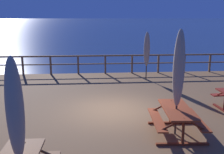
{
  "coord_description": "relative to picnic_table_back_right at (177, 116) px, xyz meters",
  "views": [
    {
      "loc": [
        -0.75,
        -9.0,
        4.25
      ],
      "look_at": [
        0.0,
        0.93,
        1.89
      ],
      "focal_mm": 42.3,
      "sensor_mm": 36.0,
      "label": 1
    }
  ],
  "objects": [
    {
      "name": "picnic_table_back_right",
      "position": [
        0.0,
        0.0,
        0.0
      ],
      "size": [
        1.51,
        1.86,
        0.78
      ],
      "color": "#993819",
      "rests_on": "wooden_deck"
    },
    {
      "name": "ground_plane",
      "position": [
        -1.63,
        2.09,
        -1.44
      ],
      "size": [
        600.0,
        600.0,
        0.0
      ],
      "primitive_type": "plane",
      "color": "navy"
    },
    {
      "name": "wooden_deck",
      "position": [
        -1.63,
        2.09,
        -1.0
      ],
      "size": [
        15.99,
        12.45,
        0.89
      ],
      "primitive_type": "cube",
      "color": "brown",
      "rests_on": "ground"
    },
    {
      "name": "railing_waterside_far",
      "position": [
        -1.63,
        8.17,
        0.18
      ],
      "size": [
        15.79,
        0.1,
        1.09
      ],
      "color": "brown",
      "rests_on": "wooden_deck"
    },
    {
      "name": "patio_umbrella_tall_back_right",
      "position": [
        -3.76,
        -2.39,
        1.16
      ],
      "size": [
        0.32,
        0.32,
        2.69
      ],
      "color": "#4C3828",
      "rests_on": "wooden_deck"
    },
    {
      "name": "patio_umbrella_tall_back_left",
      "position": [
        -0.03,
        -0.02,
        1.36
      ],
      "size": [
        0.32,
        0.32,
        3.01
      ],
      "color": "#4C3828",
      "rests_on": "wooden_deck"
    },
    {
      "name": "patio_umbrella_tall_mid_left",
      "position": [
        0.47,
        6.63,
        1.04
      ],
      "size": [
        0.32,
        0.32,
        2.51
      ],
      "color": "#4C3828",
      "rests_on": "wooden_deck"
    }
  ]
}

